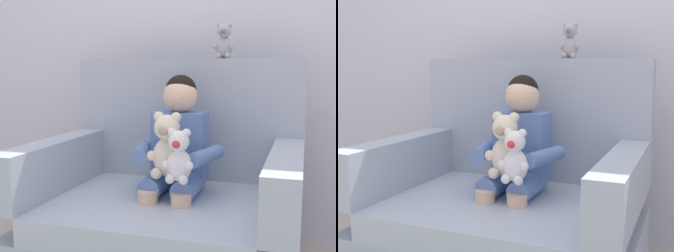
{
  "view_description": "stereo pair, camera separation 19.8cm",
  "coord_description": "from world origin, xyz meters",
  "views": [
    {
      "loc": [
        0.63,
        -1.92,
        1.06
      ],
      "look_at": [
        0.03,
        -0.05,
        0.79
      ],
      "focal_mm": 46.59,
      "sensor_mm": 36.0,
      "label": 1
    },
    {
      "loc": [
        0.81,
        -1.85,
        1.06
      ],
      "look_at": [
        0.03,
        -0.05,
        0.79
      ],
      "focal_mm": 46.59,
      "sensor_mm": 36.0,
      "label": 2
    }
  ],
  "objects": [
    {
      "name": "back_wall",
      "position": [
        0.0,
        0.8,
        1.3
      ],
      "size": [
        6.0,
        0.1,
        2.6
      ],
      "primitive_type": "cube",
      "color": "silver",
      "rests_on": "ground"
    },
    {
      "name": "armchair",
      "position": [
        0.0,
        0.06,
        0.33
      ],
      "size": [
        1.26,
        0.98,
        1.1
      ],
      "color": "#9EADBC",
      "rests_on": "ground"
    },
    {
      "name": "seated_child",
      "position": [
        0.03,
        0.09,
        0.65
      ],
      "size": [
        0.45,
        0.39,
        0.82
      ],
      "rotation": [
        0.0,
        0.0,
        -0.12
      ],
      "color": "#597AB7",
      "rests_on": "armchair"
    },
    {
      "name": "plush_white",
      "position": [
        0.1,
        -0.11,
        0.66
      ],
      "size": [
        0.14,
        0.12,
        0.24
      ],
      "rotation": [
        0.0,
        0.0,
        0.21
      ],
      "color": "white",
      "rests_on": "armchair"
    },
    {
      "name": "plush_cream",
      "position": [
        0.03,
        -0.04,
        0.69
      ],
      "size": [
        0.18,
        0.15,
        0.31
      ],
      "rotation": [
        0.0,
        0.0,
        0.25
      ],
      "color": "silver",
      "rests_on": "armchair"
    },
    {
      "name": "plush_grey_on_backrest",
      "position": [
        0.2,
        0.42,
        1.19
      ],
      "size": [
        0.11,
        0.09,
        0.19
      ],
      "rotation": [
        0.0,
        0.0,
        -0.13
      ],
      "color": "#9E9EA3",
      "rests_on": "armchair"
    }
  ]
}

